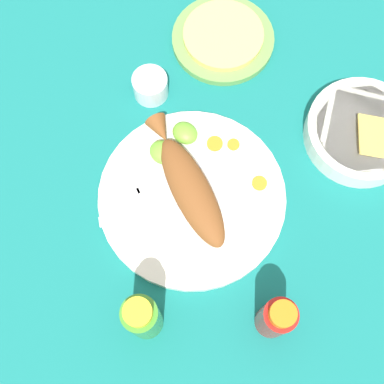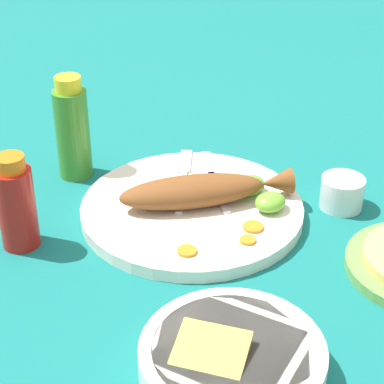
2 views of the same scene
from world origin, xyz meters
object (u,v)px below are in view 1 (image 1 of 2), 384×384
main_plate (192,197)px  fried_fish (188,185)px  guacamole_bowl (362,132)px  salt_cup (150,87)px  hot_sauce_bottle_green (143,318)px  fork_far (144,187)px  fork_near (147,214)px  tortilla_plate (223,39)px  hot_sauce_bottle_red (276,318)px

main_plate → fried_fish: (-0.01, 0.01, 0.03)m
main_plate → guacamole_bowl: guacamole_bowl is taller
fried_fish → main_plate: bearing=-0.0°
salt_cup → hot_sauce_bottle_green: bearing=-51.8°
salt_cup → fork_far: bearing=-54.1°
fried_fish → fork_near: size_ratio=1.65×
fried_fish → guacamole_bowl: (0.17, 0.26, -0.01)m
main_plate → tortilla_plate: (-0.15, 0.28, -0.00)m
fried_fish → tortilla_plate: (-0.13, 0.28, -0.03)m
fork_far → tortilla_plate: (-0.07, 0.32, -0.01)m
main_plate → hot_sauce_bottle_green: bearing=-71.4°
fried_fish → guacamole_bowl: size_ratio=1.27×
hot_sauce_bottle_red → fork_near: bearing=176.6°
fried_fish → hot_sauce_bottle_red: bearing=5.2°
hot_sauce_bottle_red → guacamole_bowl: size_ratio=0.69×
main_plate → fried_fish: bearing=153.5°
hot_sauce_bottle_green → fork_far: bearing=130.1°
main_plate → fork_near: 0.08m
hot_sauce_bottle_green → tortilla_plate: hot_sauce_bottle_green is taller
guacamole_bowl → hot_sauce_bottle_red: bearing=-80.3°
main_plate → salt_cup: bearing=147.7°
hot_sauce_bottle_red → salt_cup: hot_sauce_bottle_red is taller
fried_fish → fork_far: fried_fish is taller
fried_fish → tortilla_plate: size_ratio=1.28×
fork_far → salt_cup: size_ratio=2.71×
salt_cup → tortilla_plate: salt_cup is taller
fork_far → hot_sauce_bottle_green: (0.14, -0.17, 0.06)m
fork_far → guacamole_bowl: (0.23, 0.31, 0.00)m
fork_near → hot_sauce_bottle_green: size_ratio=0.91×
hot_sauce_bottle_green → tortilla_plate: bearing=113.7°
fried_fish → hot_sauce_bottle_red: 0.25m
fork_near → fork_far: 0.05m
fried_fish → fork_far: (-0.06, -0.04, -0.02)m
guacamole_bowl → hot_sauce_bottle_green: bearing=-101.0°
salt_cup → fork_near: bearing=-52.2°
fork_near → tortilla_plate: fork_near is taller
fork_near → guacamole_bowl: 0.39m
salt_cup → guacamole_bowl: bearing=24.1°
guacamole_bowl → tortilla_plate: 0.31m
salt_cup → tortilla_plate: (0.04, 0.17, -0.01)m
main_plate → fried_fish: fried_fish is taller
fried_fish → fork_far: 0.08m
main_plate → tortilla_plate: size_ratio=1.64×
main_plate → hot_sauce_bottle_green: 0.23m
hot_sauce_bottle_red → guacamole_bowl: (-0.06, 0.35, -0.04)m
fried_fish → salt_cup: 0.20m
hot_sauce_bottle_red → hot_sauce_bottle_green: (-0.15, -0.12, 0.01)m
guacamole_bowl → fork_near: bearing=-120.6°
salt_cup → hot_sauce_bottle_red: bearing=-26.4°
fork_near → hot_sauce_bottle_red: 0.26m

